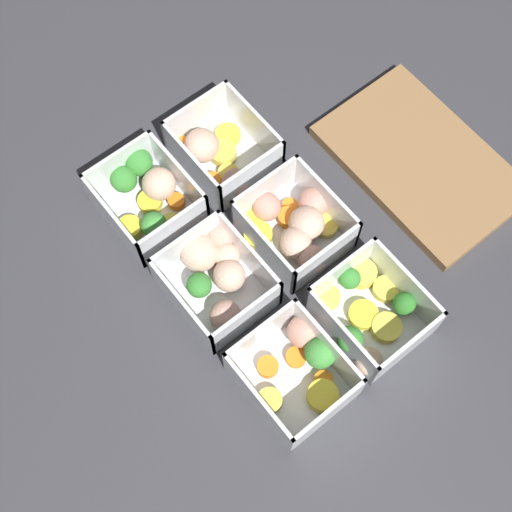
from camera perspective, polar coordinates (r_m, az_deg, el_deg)
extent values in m
plane|color=#38383D|center=(0.96, 0.00, -0.58)|extent=(4.00, 4.00, 0.00)
cube|color=white|center=(1.01, -8.47, 3.66)|extent=(0.13, 0.11, 0.00)
cube|color=white|center=(0.97, -11.36, 2.72)|extent=(0.13, 0.01, 0.07)
cube|color=white|center=(0.99, -6.16, 6.33)|extent=(0.13, 0.01, 0.07)
cube|color=white|center=(1.01, -10.82, 7.02)|extent=(0.01, 0.11, 0.07)
cube|color=white|center=(0.95, -6.55, 1.92)|extent=(0.01, 0.11, 0.07)
cylinder|color=#DBC647|center=(0.98, -6.70, 2.46)|extent=(0.04, 0.04, 0.02)
cylinder|color=yellow|center=(1.00, -8.48, 4.31)|extent=(0.05, 0.05, 0.01)
cylinder|color=#519448|center=(0.98, -8.03, 1.99)|extent=(0.01, 0.01, 0.01)
sphere|color=#42933D|center=(0.96, -8.18, 2.49)|extent=(0.04, 0.04, 0.04)
cylinder|color=#49883F|center=(1.03, -9.15, 6.77)|extent=(0.01, 0.01, 0.02)
sphere|color=#388433|center=(1.01, -9.34, 7.40)|extent=(0.04, 0.04, 0.04)
sphere|color=beige|center=(0.99, -7.77, 5.73)|extent=(0.06, 0.06, 0.05)
cylinder|color=yellow|center=(0.99, -10.05, 2.22)|extent=(0.03, 0.03, 0.02)
cylinder|color=orange|center=(1.00, -6.38, 4.35)|extent=(0.03, 0.03, 0.01)
cylinder|color=#49883F|center=(1.02, -10.35, 5.53)|extent=(0.01, 0.01, 0.01)
sphere|color=#388433|center=(1.00, -10.53, 6.05)|extent=(0.04, 0.04, 0.04)
cube|color=white|center=(0.95, -3.11, -2.83)|extent=(0.13, 0.11, 0.00)
cube|color=white|center=(0.91, -5.95, -4.11)|extent=(0.13, 0.01, 0.07)
cube|color=white|center=(0.93, -0.54, -0.14)|extent=(0.13, 0.01, 0.07)
cube|color=white|center=(0.94, -5.56, 0.73)|extent=(0.01, 0.11, 0.07)
cube|color=white|center=(0.90, -0.75, -5.06)|extent=(0.01, 0.11, 0.07)
sphere|color=beige|center=(0.94, -4.56, 0.25)|extent=(0.07, 0.07, 0.05)
sphere|color=#D19E8C|center=(0.91, -2.47, -4.78)|extent=(0.04, 0.04, 0.04)
sphere|color=beige|center=(0.94, -2.37, 0.00)|extent=(0.05, 0.05, 0.04)
sphere|color=tan|center=(0.95, -2.85, 1.58)|extent=(0.06, 0.06, 0.04)
cylinder|color=#49883F|center=(0.94, -4.48, -2.76)|extent=(0.01, 0.01, 0.01)
sphere|color=#388433|center=(0.92, -4.57, -2.34)|extent=(0.03, 0.03, 0.03)
sphere|color=beige|center=(0.93, -1.98, -1.80)|extent=(0.06, 0.06, 0.04)
cube|color=white|center=(0.91, 2.87, -9.95)|extent=(0.13, 0.11, 0.00)
cube|color=white|center=(0.87, 0.17, -11.65)|extent=(0.13, 0.01, 0.07)
cube|color=white|center=(0.89, 5.69, -7.29)|extent=(0.13, 0.01, 0.07)
cube|color=white|center=(0.89, 0.35, -6.38)|extent=(0.01, 0.11, 0.07)
cube|color=white|center=(0.87, 5.70, -12.58)|extent=(0.01, 0.11, 0.07)
cylinder|color=#519448|center=(0.91, 5.04, -8.08)|extent=(0.01, 0.01, 0.01)
sphere|color=#42933D|center=(0.89, 5.15, -7.73)|extent=(0.04, 0.04, 0.04)
cylinder|color=#DBC647|center=(0.90, 1.08, -11.49)|extent=(0.04, 0.04, 0.01)
cylinder|color=orange|center=(0.91, 0.95, -8.86)|extent=(0.04, 0.04, 0.01)
cylinder|color=orange|center=(0.91, 5.39, -9.88)|extent=(0.03, 0.03, 0.01)
cylinder|color=yellow|center=(0.90, 5.35, -11.08)|extent=(0.05, 0.05, 0.02)
sphere|color=tan|center=(0.91, 3.84, -6.06)|extent=(0.05, 0.05, 0.04)
cylinder|color=orange|center=(0.91, 3.21, -8.10)|extent=(0.03, 0.03, 0.01)
cube|color=white|center=(1.04, -2.52, 7.77)|extent=(0.13, 0.11, 0.00)
cube|color=white|center=(0.99, -5.11, 7.05)|extent=(0.13, 0.01, 0.07)
cube|color=white|center=(1.02, -0.14, 10.38)|extent=(0.13, 0.01, 0.07)
cube|color=white|center=(1.04, -4.78, 11.06)|extent=(0.01, 0.11, 0.07)
cube|color=white|center=(0.98, -0.32, 6.29)|extent=(0.01, 0.11, 0.07)
cylinder|color=orange|center=(0.99, -2.57, 4.63)|extent=(0.03, 0.03, 0.01)
sphere|color=beige|center=(1.02, -4.35, 8.80)|extent=(0.07, 0.07, 0.05)
cylinder|color=#DBC647|center=(1.01, -2.24, 6.64)|extent=(0.03, 0.03, 0.01)
sphere|color=#D19E8C|center=(0.99, -1.65, 5.89)|extent=(0.06, 0.06, 0.04)
cylinder|color=orange|center=(1.04, -5.89, 8.82)|extent=(0.03, 0.03, 0.01)
cylinder|color=yellow|center=(1.05, -2.26, 9.65)|extent=(0.04, 0.04, 0.01)
cylinder|color=#DBC647|center=(1.03, -2.65, 8.25)|extent=(0.04, 0.04, 0.02)
cylinder|color=orange|center=(1.01, -3.50, 5.96)|extent=(0.04, 0.04, 0.01)
cube|color=white|center=(0.98, 3.01, 1.69)|extent=(0.13, 0.11, 0.00)
cube|color=white|center=(0.93, 0.54, 0.65)|extent=(0.13, 0.01, 0.07)
cube|color=white|center=(0.97, 5.59, 4.35)|extent=(0.13, 0.01, 0.07)
cube|color=white|center=(0.97, 0.70, 5.18)|extent=(0.01, 0.11, 0.07)
cube|color=white|center=(0.93, 5.60, -0.22)|extent=(0.01, 0.11, 0.07)
sphere|color=#D19E8C|center=(0.94, 4.49, -0.28)|extent=(0.04, 0.04, 0.04)
cylinder|color=#DBC647|center=(0.98, 5.58, 2.42)|extent=(0.04, 0.04, 0.01)
cylinder|color=orange|center=(0.99, 2.71, 4.03)|extent=(0.03, 0.03, 0.01)
cylinder|color=orange|center=(0.98, 2.57, 3.11)|extent=(0.03, 0.03, 0.02)
sphere|color=beige|center=(0.96, 4.06, 2.59)|extent=(0.05, 0.05, 0.05)
sphere|color=beige|center=(0.95, 3.17, 1.07)|extent=(0.05, 0.05, 0.04)
cylinder|color=yellow|center=(0.97, 0.16, 1.62)|extent=(0.05, 0.05, 0.02)
sphere|color=tan|center=(0.98, 4.61, 4.32)|extent=(0.05, 0.05, 0.04)
cylinder|color=yellow|center=(0.98, -0.47, 2.81)|extent=(0.05, 0.05, 0.01)
sphere|color=tan|center=(0.97, 0.87, 3.95)|extent=(0.04, 0.04, 0.04)
cube|color=white|center=(0.95, 9.02, -4.98)|extent=(0.13, 0.11, 0.00)
cube|color=white|center=(0.90, 6.77, -6.42)|extent=(0.13, 0.01, 0.07)
cube|color=white|center=(0.93, 11.78, -2.31)|extent=(0.13, 0.01, 0.07)
cube|color=white|center=(0.93, 6.72, -1.45)|extent=(0.01, 0.11, 0.07)
cube|color=white|center=(0.91, 12.02, -7.25)|extent=(0.01, 0.11, 0.07)
cylinder|color=#DBC647|center=(0.94, 10.38, -5.67)|extent=(0.06, 0.06, 0.02)
cylinder|color=#49883F|center=(0.95, 7.37, -2.20)|extent=(0.01, 0.01, 0.02)
sphere|color=#388433|center=(0.93, 7.51, -1.79)|extent=(0.03, 0.03, 0.03)
cylinder|color=#DBC647|center=(0.94, 5.68, -3.29)|extent=(0.05, 0.05, 0.01)
cylinder|color=#407A37|center=(0.95, 11.57, -4.12)|extent=(0.01, 0.01, 0.01)
sphere|color=#2D7228|center=(0.93, 11.78, -3.75)|extent=(0.03, 0.03, 0.03)
sphere|color=beige|center=(0.91, 8.97, -8.31)|extent=(0.04, 0.04, 0.04)
cylinder|color=#DBC647|center=(0.95, 10.36, -2.61)|extent=(0.04, 0.04, 0.01)
cylinder|color=yellow|center=(0.94, 8.57, -4.68)|extent=(0.05, 0.05, 0.01)
cylinder|color=#DBC647|center=(0.95, 8.46, -1.41)|extent=(0.05, 0.05, 0.02)
cylinder|color=#49883F|center=(0.92, 7.41, -6.92)|extent=(0.01, 0.01, 0.01)
sphere|color=#388433|center=(0.91, 7.54, -6.60)|extent=(0.03, 0.03, 0.03)
cube|color=olive|center=(1.05, 13.05, 7.32)|extent=(0.28, 0.18, 0.02)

